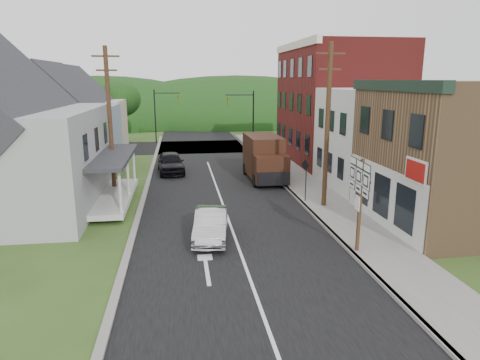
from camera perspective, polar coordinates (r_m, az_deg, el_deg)
name	(u,v)px	position (r m, az deg, el deg)	size (l,w,h in m)	color
ground	(233,234)	(20.24, -0.89, -7.19)	(120.00, 120.00, 0.00)	#2D4719
road	(215,184)	(29.76, -3.31, -0.50)	(9.00, 90.00, 0.02)	black
cross_road	(202,147)	(46.42, -5.11, 4.44)	(60.00, 9.00, 0.02)	black
sidewalk_right	(306,187)	(28.92, 8.76, -0.90)	(2.80, 55.00, 0.15)	slate
curb_right	(286,187)	(28.56, 6.16, -0.99)	(0.20, 55.00, 0.15)	slate
curb_left	(145,193)	(27.81, -12.55, -1.66)	(0.30, 55.00, 0.12)	slate
storefront_tan	(463,155)	(23.53, 27.58, 3.02)	(8.00, 8.00, 7.00)	brown
storefront_white	(389,139)	(29.90, 19.25, 5.18)	(8.00, 7.00, 6.50)	silver
storefront_red	(338,104)	(38.39, 12.95, 9.84)	(8.00, 12.00, 10.00)	maroon
house_gray	(1,133)	(26.77, -29.29, 5.49)	(10.20, 12.24, 8.35)	#9A9C9F
house_blue	(70,123)	(37.00, -21.74, 7.09)	(7.14, 8.16, 7.28)	#8196B0
house_cream	(87,114)	(45.86, -19.79, 8.26)	(7.14, 8.16, 7.28)	#C6B699
utility_pole_right	(327,125)	(23.82, 11.57, 7.18)	(1.60, 0.26, 9.00)	#472D19
utility_pole_left	(110,120)	(27.24, -16.96, 7.61)	(1.60, 0.26, 9.00)	#472D19
traffic_signal_right	(246,114)	(42.97, 0.86, 8.84)	(2.87, 0.20, 6.00)	black
traffic_signal_left	(161,110)	(49.47, -10.47, 9.20)	(2.87, 0.20, 6.00)	black
tree_left_d	(119,99)	(51.29, -15.79, 10.33)	(4.80, 4.80, 6.94)	#382616
forested_ridge	(193,122)	(74.19, -6.30, 7.71)	(90.00, 30.00, 16.00)	black
silver_sedan	(211,225)	(19.45, -3.89, -5.98)	(1.42, 4.06, 1.34)	#BCBBC1
dark_sedan	(171,163)	(33.48, -9.22, 2.29)	(1.89, 4.70, 1.60)	black
delivery_van	(264,158)	(30.58, 3.28, 2.92)	(2.43, 5.68, 3.15)	black
route_sign_cluster	(359,192)	(17.87, 15.63, -1.55)	(0.26, 2.21, 3.86)	#472D19
warning_sign	(306,175)	(24.91, 8.76, 0.73)	(0.28, 0.64, 2.47)	black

